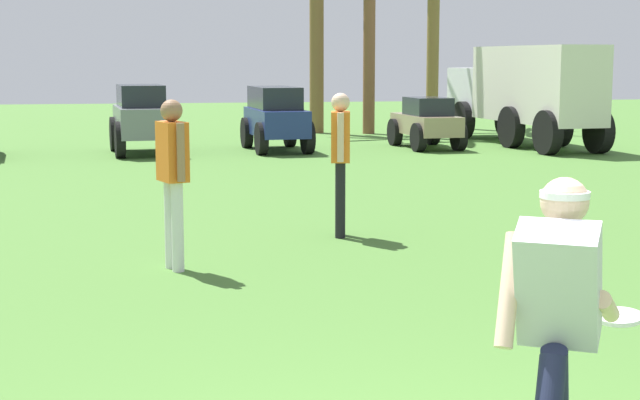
{
  "coord_description": "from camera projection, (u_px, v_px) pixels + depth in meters",
  "views": [
    {
      "loc": [
        -1.11,
        -3.47,
        1.92
      ],
      "look_at": [
        0.17,
        3.48,
        0.9
      ],
      "focal_mm": 55.0,
      "sensor_mm": 36.0,
      "label": 1
    }
  ],
  "objects": [
    {
      "name": "parked_car_slot_c",
      "position": [
        141.0,
        117.0,
        19.9
      ],
      "size": [
        1.35,
        2.43,
        1.4
      ],
      "color": "slate",
      "rests_on": "ground_plane"
    },
    {
      "name": "palm_tree_left_of_centre",
      "position": [
        317.0,
        10.0,
        25.23
      ],
      "size": [
        3.67,
        3.04,
        5.27
      ],
      "color": "brown",
      "rests_on": "ground_plane"
    },
    {
      "name": "teammate_midfield",
      "position": [
        340.0,
        151.0,
        10.55
      ],
      "size": [
        0.26,
        0.5,
        1.56
      ],
      "color": "black",
      "rests_on": "ground_plane"
    },
    {
      "name": "parked_car_slot_d",
      "position": [
        276.0,
        116.0,
        20.6
      ],
      "size": [
        1.3,
        2.46,
        1.34
      ],
      "color": "navy",
      "rests_on": "ground_plane"
    },
    {
      "name": "frisbee_thrower",
      "position": [
        557.0,
        324.0,
        4.18
      ],
      "size": [
        0.81,
        0.89,
        1.42
      ],
      "color": "#191E38",
      "rests_on": "ground_plane"
    },
    {
      "name": "palm_tree_far_right",
      "position": [
        434.0,
        0.0,
        27.45
      ],
      "size": [
        3.52,
        3.5,
        5.98
      ],
      "color": "brown",
      "rests_on": "ground_plane"
    },
    {
      "name": "frisbee_in_flight",
      "position": [
        618.0,
        317.0,
        4.86
      ],
      "size": [
        0.34,
        0.34,
        0.05
      ],
      "color": "white"
    },
    {
      "name": "box_truck",
      "position": [
        524.0,
        90.0,
        21.88
      ],
      "size": [
        1.79,
        5.98,
        2.2
      ],
      "color": "silver",
      "rests_on": "ground_plane"
    },
    {
      "name": "teammate_near_sideline",
      "position": [
        173.0,
        168.0,
        8.87
      ],
      "size": [
        0.3,
        0.49,
        1.56
      ],
      "color": "silver",
      "rests_on": "ground_plane"
    },
    {
      "name": "parked_car_slot_e",
      "position": [
        426.0,
        122.0,
        21.19
      ],
      "size": [
        1.22,
        2.26,
        1.1
      ],
      "color": "#998466",
      "rests_on": "ground_plane"
    }
  ]
}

